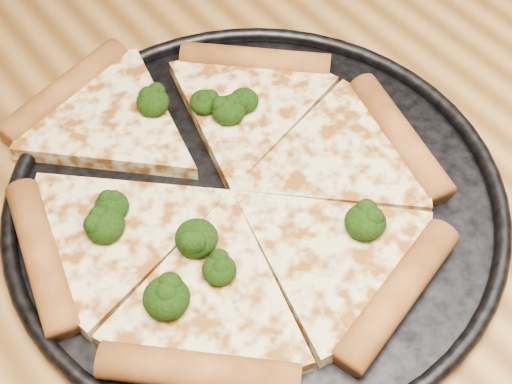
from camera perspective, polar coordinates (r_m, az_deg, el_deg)
dining_table at (r=0.70m, az=2.73°, el=-3.42°), size 1.20×0.90×0.75m
pizza_pan at (r=0.60m, az=0.00°, el=-0.47°), size 0.40×0.40×0.02m
pizza at (r=0.59m, az=-2.32°, el=0.26°), size 0.35×0.39×0.03m
broccoli_florets at (r=0.58m, az=-4.22°, el=-0.23°), size 0.19×0.23×0.03m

